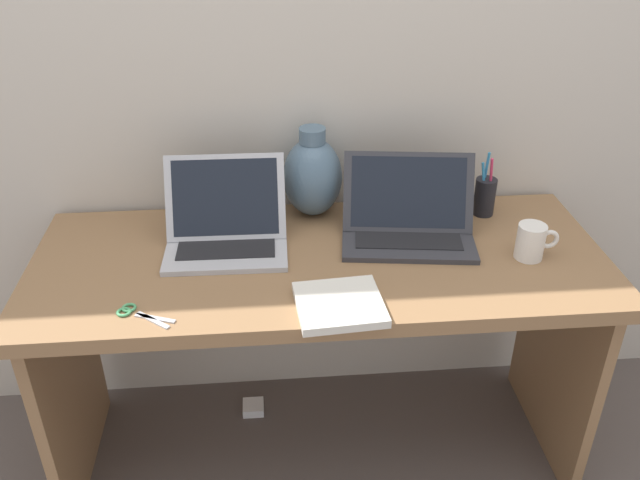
# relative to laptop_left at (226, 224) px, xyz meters

# --- Properties ---
(ground_plane) EXTENTS (6.00, 6.00, 0.00)m
(ground_plane) POSITION_rel_laptop_left_xyz_m (0.25, -0.09, -0.78)
(ground_plane) COLOR #564C47
(back_wall) EXTENTS (4.40, 0.04, 2.40)m
(back_wall) POSITION_rel_laptop_left_xyz_m (0.25, 0.26, 0.42)
(back_wall) COLOR beige
(back_wall) RESTS_ON ground
(desk) EXTENTS (1.52, 0.61, 0.72)m
(desk) POSITION_rel_laptop_left_xyz_m (0.25, -0.09, -0.21)
(desk) COLOR olive
(desk) RESTS_ON ground
(laptop_left) EXTENTS (0.33, 0.26, 0.23)m
(laptop_left) POSITION_rel_laptop_left_xyz_m (0.00, 0.00, 0.00)
(laptop_left) COLOR #B2B2B7
(laptop_left) RESTS_ON desk
(laptop_right) EXTENTS (0.39, 0.28, 0.22)m
(laptop_right) POSITION_rel_laptop_left_xyz_m (0.50, -0.00, -0.00)
(laptop_right) COLOR #333338
(laptop_right) RESTS_ON desk
(green_vase) EXTENTS (0.17, 0.17, 0.27)m
(green_vase) POSITION_rel_laptop_left_xyz_m (0.25, 0.16, 0.06)
(green_vase) COLOR slate
(green_vase) RESTS_ON desk
(notebook_stack) EXTENTS (0.22, 0.21, 0.02)m
(notebook_stack) POSITION_rel_laptop_left_xyz_m (0.27, -0.33, -0.05)
(notebook_stack) COLOR silver
(notebook_stack) RESTS_ON desk
(coffee_mug) EXTENTS (0.11, 0.07, 0.10)m
(coffee_mug) POSITION_rel_laptop_left_xyz_m (0.80, -0.14, -0.01)
(coffee_mug) COLOR white
(coffee_mug) RESTS_ON desk
(pen_cup) EXTENTS (0.06, 0.06, 0.19)m
(pen_cup) POSITION_rel_laptop_left_xyz_m (0.75, 0.11, 0.00)
(pen_cup) COLOR black
(pen_cup) RESTS_ON desk
(scissors) EXTENTS (0.14, 0.10, 0.01)m
(scissors) POSITION_rel_laptop_left_xyz_m (-0.20, -0.31, -0.06)
(scissors) COLOR #B7B7BC
(scissors) RESTS_ON desk
(power_brick) EXTENTS (0.07, 0.07, 0.03)m
(power_brick) POSITION_rel_laptop_left_xyz_m (0.03, 0.09, -0.76)
(power_brick) COLOR white
(power_brick) RESTS_ON ground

